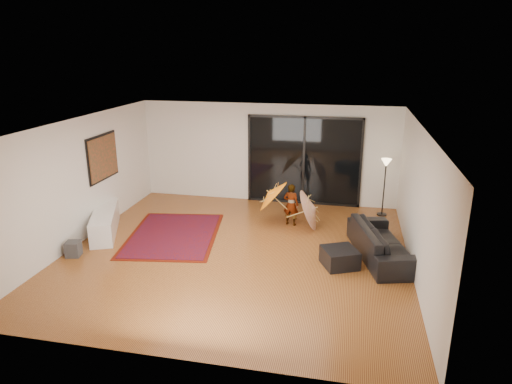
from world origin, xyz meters
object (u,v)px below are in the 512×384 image
(sofa, at_px, (382,242))
(media_console, at_px, (105,222))
(ottoman, at_px, (340,257))
(child, at_px, (291,205))

(sofa, bearing_deg, media_console, 74.61)
(sofa, distance_m, ottoman, 1.02)
(sofa, relative_size, ottoman, 3.58)
(media_console, xyz_separation_m, sofa, (6.20, -0.03, 0.06))
(media_console, relative_size, ottoman, 3.05)
(media_console, height_order, ottoman, media_console)
(media_console, bearing_deg, ottoman, -30.05)
(ottoman, distance_m, child, 2.36)
(sofa, bearing_deg, child, 40.60)
(ottoman, height_order, child, child)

